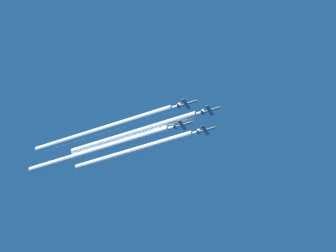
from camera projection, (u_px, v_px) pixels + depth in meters
name	position (u px, v px, depth m)	size (l,w,h in m)	color
jet_lead	(211.00, 110.00, 359.57)	(8.55, 12.46, 2.99)	slate
jet_left_wingman	(207.00, 130.00, 369.78)	(8.55, 12.46, 2.99)	slate
jet_right_wingman	(188.00, 104.00, 352.77)	(8.55, 12.46, 2.99)	slate
jet_slot	(184.00, 125.00, 362.50)	(8.55, 12.46, 2.99)	slate
smoke_trail_lead	(135.00, 133.00, 374.24)	(3.93, 80.17, 3.93)	white
smoke_trail_left_wingman	(135.00, 151.00, 383.92)	(3.93, 76.78, 3.93)	white
smoke_trail_right_wingman	(105.00, 129.00, 368.65)	(3.93, 87.69, 3.93)	white
smoke_trail_slot	(100.00, 150.00, 379.12)	(3.93, 92.29, 3.93)	white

